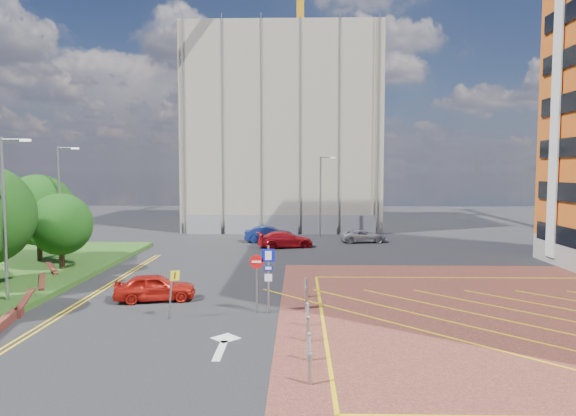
{
  "coord_description": "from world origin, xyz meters",
  "views": [
    {
      "loc": [
        1.96,
        -22.62,
        6.78
      ],
      "look_at": [
        1.35,
        3.98,
        4.73
      ],
      "focal_mm": 32.0,
      "sensor_mm": 36.0,
      "label": 1
    }
  ],
  "objects_px": {
    "tree_d": "(38,210)",
    "car_red_back": "(285,239)",
    "lamp_left_near": "(5,212)",
    "car_silver_back": "(363,236)",
    "car_red_left": "(155,287)",
    "tree_c": "(61,224)",
    "car_blue_back": "(269,234)",
    "lamp_back": "(321,193)",
    "lamp_left_far": "(60,200)",
    "sign_cluster": "(264,272)",
    "warning_sign": "(172,288)"
  },
  "relations": [
    {
      "from": "tree_d",
      "to": "sign_cluster",
      "type": "relative_size",
      "value": 1.9
    },
    {
      "from": "car_red_left",
      "to": "car_red_back",
      "type": "bearing_deg",
      "value": -31.0
    },
    {
      "from": "sign_cluster",
      "to": "tree_d",
      "type": "bearing_deg",
      "value": 144.42
    },
    {
      "from": "lamp_back",
      "to": "car_blue_back",
      "type": "relative_size",
      "value": 1.79
    },
    {
      "from": "car_red_left",
      "to": "tree_c",
      "type": "bearing_deg",
      "value": 37.68
    },
    {
      "from": "tree_c",
      "to": "car_red_left",
      "type": "distance_m",
      "value": 10.82
    },
    {
      "from": "tree_d",
      "to": "car_silver_back",
      "type": "height_order",
      "value": "tree_d"
    },
    {
      "from": "lamp_back",
      "to": "car_red_left",
      "type": "relative_size",
      "value": 1.96
    },
    {
      "from": "car_blue_back",
      "to": "car_silver_back",
      "type": "height_order",
      "value": "car_blue_back"
    },
    {
      "from": "warning_sign",
      "to": "car_blue_back",
      "type": "relative_size",
      "value": 0.5
    },
    {
      "from": "car_red_back",
      "to": "car_silver_back",
      "type": "distance_m",
      "value": 7.81
    },
    {
      "from": "lamp_left_far",
      "to": "car_silver_back",
      "type": "bearing_deg",
      "value": 29.23
    },
    {
      "from": "tree_d",
      "to": "car_red_back",
      "type": "xyz_separation_m",
      "value": [
        17.22,
        8.16,
        -3.18
      ]
    },
    {
      "from": "sign_cluster",
      "to": "warning_sign",
      "type": "bearing_deg",
      "value": -165.25
    },
    {
      "from": "lamp_left_far",
      "to": "warning_sign",
      "type": "relative_size",
      "value": 3.57
    },
    {
      "from": "tree_d",
      "to": "lamp_left_near",
      "type": "relative_size",
      "value": 0.76
    },
    {
      "from": "lamp_left_far",
      "to": "sign_cluster",
      "type": "relative_size",
      "value": 2.5
    },
    {
      "from": "car_blue_back",
      "to": "warning_sign",
      "type": "bearing_deg",
      "value": 170.95
    },
    {
      "from": "warning_sign",
      "to": "sign_cluster",
      "type": "bearing_deg",
      "value": 14.75
    },
    {
      "from": "lamp_left_far",
      "to": "lamp_back",
      "type": "bearing_deg",
      "value": 40.86
    },
    {
      "from": "car_blue_back",
      "to": "car_red_left",
      "type": "bearing_deg",
      "value": 165.43
    },
    {
      "from": "warning_sign",
      "to": "car_blue_back",
      "type": "height_order",
      "value": "warning_sign"
    },
    {
      "from": "sign_cluster",
      "to": "warning_sign",
      "type": "relative_size",
      "value": 1.43
    },
    {
      "from": "lamp_left_near",
      "to": "sign_cluster",
      "type": "distance_m",
      "value": 13.04
    },
    {
      "from": "lamp_back",
      "to": "warning_sign",
      "type": "relative_size",
      "value": 3.57
    },
    {
      "from": "lamp_left_near",
      "to": "lamp_left_far",
      "type": "distance_m",
      "value": 10.2
    },
    {
      "from": "car_silver_back",
      "to": "car_red_left",
      "type": "bearing_deg",
      "value": 138.66
    },
    {
      "from": "sign_cluster",
      "to": "car_blue_back",
      "type": "height_order",
      "value": "sign_cluster"
    },
    {
      "from": "tree_c",
      "to": "tree_d",
      "type": "xyz_separation_m",
      "value": [
        -3.0,
        3.0,
        0.68
      ]
    },
    {
      "from": "lamp_left_near",
      "to": "lamp_back",
      "type": "xyz_separation_m",
      "value": [
        16.5,
        26.0,
        -0.3
      ]
    },
    {
      "from": "lamp_left_near",
      "to": "car_silver_back",
      "type": "xyz_separation_m",
      "value": [
        20.23,
        22.44,
        -4.07
      ]
    },
    {
      "from": "tree_c",
      "to": "lamp_back",
      "type": "xyz_separation_m",
      "value": [
        17.58,
        18.0,
        1.17
      ]
    },
    {
      "from": "lamp_left_near",
      "to": "lamp_left_far",
      "type": "height_order",
      "value": "same"
    },
    {
      "from": "tree_c",
      "to": "car_red_left",
      "type": "height_order",
      "value": "tree_c"
    },
    {
      "from": "tree_d",
      "to": "car_red_left",
      "type": "bearing_deg",
      "value": -41.68
    },
    {
      "from": "tree_d",
      "to": "warning_sign",
      "type": "height_order",
      "value": "tree_d"
    },
    {
      "from": "lamp_left_near",
      "to": "car_silver_back",
      "type": "bearing_deg",
      "value": 47.97
    },
    {
      "from": "tree_c",
      "to": "tree_d",
      "type": "relative_size",
      "value": 0.81
    },
    {
      "from": "lamp_left_far",
      "to": "warning_sign",
      "type": "bearing_deg",
      "value": -48.59
    },
    {
      "from": "lamp_left_near",
      "to": "car_blue_back",
      "type": "relative_size",
      "value": 1.79
    },
    {
      "from": "lamp_left_far",
      "to": "car_silver_back",
      "type": "xyz_separation_m",
      "value": [
        22.23,
        12.44,
        -4.07
      ]
    },
    {
      "from": "tree_c",
      "to": "car_silver_back",
      "type": "height_order",
      "value": "tree_c"
    },
    {
      "from": "car_blue_back",
      "to": "car_silver_back",
      "type": "xyz_separation_m",
      "value": [
        8.69,
        0.1,
        -0.15
      ]
    },
    {
      "from": "tree_c",
      "to": "car_red_back",
      "type": "bearing_deg",
      "value": 38.12
    },
    {
      "from": "car_red_left",
      "to": "car_red_back",
      "type": "height_order",
      "value": "car_red_left"
    },
    {
      "from": "car_red_back",
      "to": "car_silver_back",
      "type": "bearing_deg",
      "value": -80.21
    },
    {
      "from": "lamp_left_far",
      "to": "warning_sign",
      "type": "distance_m",
      "value": 16.43
    },
    {
      "from": "warning_sign",
      "to": "car_blue_back",
      "type": "distance_m",
      "value": 24.6
    },
    {
      "from": "car_red_left",
      "to": "car_silver_back",
      "type": "bearing_deg",
      "value": -43.99
    },
    {
      "from": "tree_d",
      "to": "car_red_back",
      "type": "relative_size",
      "value": 1.27
    }
  ]
}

